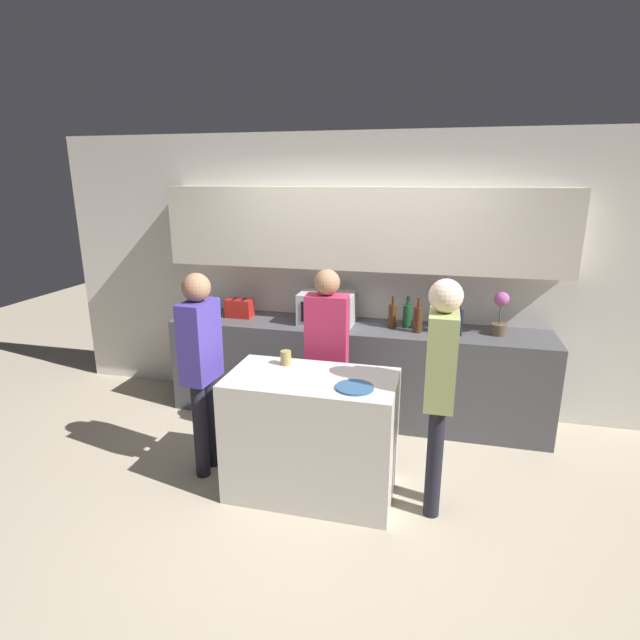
{
  "coord_description": "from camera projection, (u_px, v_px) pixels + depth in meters",
  "views": [
    {
      "loc": [
        0.76,
        -3.09,
        2.28
      ],
      "look_at": [
        -0.09,
        0.33,
        1.27
      ],
      "focal_mm": 28.0,
      "sensor_mm": 36.0,
      "label": 1
    }
  ],
  "objects": [
    {
      "name": "potted_plant",
      "position": [
        500.0,
        313.0,
        4.41
      ],
      "size": [
        0.14,
        0.14,
        0.4
      ],
      "color": "brown",
      "rests_on": "back_counter"
    },
    {
      "name": "back_wall",
      "position": [
        362.0,
        257.0,
        4.82
      ],
      "size": [
        6.4,
        0.4,
        2.7
      ],
      "color": "silver",
      "rests_on": "ground_plane"
    },
    {
      "name": "person_center",
      "position": [
        440.0,
        379.0,
        3.31
      ],
      "size": [
        0.22,
        0.34,
        1.67
      ],
      "rotation": [
        0.0,
        0.0,
        -4.71
      ],
      "color": "black",
      "rests_on": "ground_plane"
    },
    {
      "name": "bottle_5",
      "position": [
        458.0,
        322.0,
        4.42
      ],
      "size": [
        0.08,
        0.08,
        0.32
      ],
      "color": "black",
      "rests_on": "back_counter"
    },
    {
      "name": "kitchen_island",
      "position": [
        312.0,
        435.0,
        3.66
      ],
      "size": [
        1.21,
        0.66,
        0.92
      ],
      "color": "beige",
      "rests_on": "ground_plane"
    },
    {
      "name": "toaster",
      "position": [
        240.0,
        308.0,
        5.01
      ],
      "size": [
        0.26,
        0.16,
        0.18
      ],
      "color": "#B21E19",
      "rests_on": "back_counter"
    },
    {
      "name": "cup_0",
      "position": [
        286.0,
        358.0,
        3.75
      ],
      "size": [
        0.08,
        0.08,
        0.11
      ],
      "color": "#99884B",
      "rests_on": "kitchen_island"
    },
    {
      "name": "bottle_4",
      "position": [
        445.0,
        320.0,
        4.48
      ],
      "size": [
        0.08,
        0.08,
        0.32
      ],
      "color": "black",
      "rests_on": "back_counter"
    },
    {
      "name": "microwave",
      "position": [
        327.0,
        308.0,
        4.79
      ],
      "size": [
        0.52,
        0.39,
        0.3
      ],
      "color": "#B7BABC",
      "rests_on": "back_counter"
    },
    {
      "name": "bottle_2",
      "position": [
        418.0,
        319.0,
        4.51
      ],
      "size": [
        0.08,
        0.08,
        0.32
      ],
      "color": "#472814",
      "rests_on": "back_counter"
    },
    {
      "name": "plate_on_island",
      "position": [
        355.0,
        387.0,
        3.34
      ],
      "size": [
        0.26,
        0.26,
        0.01
      ],
      "color": "#2D5684",
      "rests_on": "kitchen_island"
    },
    {
      "name": "ground_plane",
      "position": [
        320.0,
        497.0,
        3.69
      ],
      "size": [
        14.0,
        14.0,
        0.0
      ],
      "primitive_type": "plane",
      "color": "#BCAD93"
    },
    {
      "name": "bottle_3",
      "position": [
        433.0,
        318.0,
        4.58
      ],
      "size": [
        0.08,
        0.08,
        0.29
      ],
      "color": "silver",
      "rests_on": "back_counter"
    },
    {
      "name": "back_counter",
      "position": [
        355.0,
        371.0,
        4.86
      ],
      "size": [
        3.6,
        0.62,
        0.93
      ],
      "color": "#4C4C51",
      "rests_on": "ground_plane"
    },
    {
      "name": "bottle_0",
      "position": [
        393.0,
        316.0,
        4.64
      ],
      "size": [
        0.08,
        0.08,
        0.3
      ],
      "color": "#472814",
      "rests_on": "back_counter"
    },
    {
      "name": "bottle_1",
      "position": [
        407.0,
        316.0,
        4.65
      ],
      "size": [
        0.08,
        0.08,
        0.3
      ],
      "color": "#194723",
      "rests_on": "back_counter"
    },
    {
      "name": "person_right",
      "position": [
        201.0,
        358.0,
        3.79
      ],
      "size": [
        0.21,
        0.35,
        1.62
      ],
      "rotation": [
        0.0,
        0.0,
        -1.64
      ],
      "color": "black",
      "rests_on": "ground_plane"
    },
    {
      "name": "person_left",
      "position": [
        327.0,
        348.0,
        4.09
      ],
      "size": [
        0.35,
        0.21,
        1.59
      ],
      "rotation": [
        0.0,
        0.0,
        -3.1
      ],
      "color": "black",
      "rests_on": "ground_plane"
    }
  ]
}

